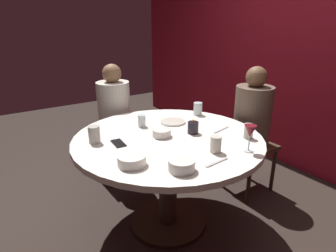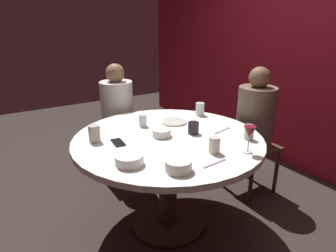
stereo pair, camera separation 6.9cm
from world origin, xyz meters
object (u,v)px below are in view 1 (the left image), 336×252
object	(u,v)px
cell_phone	(118,143)
bowl_serving_large	(182,165)
seated_diner_left	(114,110)
dining_table	(168,155)
bowl_salad_center	(132,160)
seated_diner_back	(252,117)
candle_holder	(193,127)
bowl_small_white	(162,133)
cup_by_left_diner	(248,131)
wine_glass	(250,132)
cup_far_edge	(198,109)
cup_center_front	(216,144)
cup_by_right_diner	(142,121)
cup_near_candle	(94,135)
dinner_plate	(173,122)

from	to	relation	value
cell_phone	bowl_serving_large	size ratio (longest dim) A/B	0.92
seated_diner_left	dining_table	bearing A→B (deg)	0.00
bowl_salad_center	seated_diner_back	bearing A→B (deg)	100.27
seated_diner_left	seated_diner_back	size ratio (longest dim) A/B	0.99
candle_holder	bowl_small_white	xyz separation A→B (m)	(-0.08, -0.23, -0.02)
bowl_salad_center	cup_by_left_diner	size ratio (longest dim) A/B	1.59
candle_holder	wine_glass	world-z (taller)	wine_glass
cup_by_left_diner	cup_far_edge	xyz separation A→B (m)	(-0.63, 0.06, 0.00)
seated_diner_left	bowl_serving_large	world-z (taller)	seated_diner_left
seated_diner_back	candle_holder	xyz separation A→B (m)	(0.05, -0.73, 0.07)
bowl_small_white	cup_by_left_diner	bearing A→B (deg)	52.28
cup_by_left_diner	cup_center_front	bearing A→B (deg)	-83.80
dining_table	cup_far_edge	xyz separation A→B (m)	(-0.27, 0.51, 0.21)
dining_table	bowl_salad_center	world-z (taller)	bowl_salad_center
cup_by_right_diner	dining_table	bearing A→B (deg)	9.79
dining_table	cup_by_left_diner	world-z (taller)	cup_by_left_diner
cup_near_candle	cup_by_left_diner	distance (m)	1.08
bowl_salad_center	cup_by_left_diner	distance (m)	0.88
cell_phone	cup_by_right_diner	bearing A→B (deg)	-139.67
cell_phone	cup_by_left_diner	size ratio (longest dim) A/B	1.33
candle_holder	cup_near_candle	bearing A→B (deg)	-110.10
dinner_plate	seated_diner_back	bearing A→B (deg)	72.54
bowl_small_white	bowl_salad_center	bearing A→B (deg)	-54.83
seated_diner_back	candle_holder	distance (m)	0.74
seated_diner_back	cup_near_candle	world-z (taller)	seated_diner_back
wine_glass	dinner_plate	size ratio (longest dim) A/B	0.85
seated_diner_left	dinner_plate	distance (m)	0.74
wine_glass	cell_phone	world-z (taller)	wine_glass
cell_phone	bowl_small_white	world-z (taller)	bowl_small_white
dining_table	wine_glass	xyz separation A→B (m)	(0.50, 0.28, 0.28)
cup_by_right_diner	bowl_salad_center	bearing A→B (deg)	-34.72
candle_holder	cup_by_right_diner	bearing A→B (deg)	-145.20
seated_diner_left	bowl_small_white	xyz separation A→B (m)	(0.90, -0.04, 0.06)
cup_far_edge	bowl_serving_large	bearing A→B (deg)	-45.08
seated_diner_back	cup_center_front	world-z (taller)	seated_diner_back
cup_near_candle	cup_center_front	xyz separation A→B (m)	(0.58, 0.58, -0.01)
seated_diner_back	wine_glass	world-z (taller)	seated_diner_back
cell_phone	bowl_salad_center	distance (m)	0.33
seated_diner_left	cup_center_front	distance (m)	1.33
cell_phone	bowl_salad_center	bearing A→B (deg)	83.96
seated_diner_left	wine_glass	world-z (taller)	seated_diner_left
dining_table	bowl_small_white	size ratio (longest dim) A/B	10.11
bowl_serving_large	bowl_salad_center	size ratio (longest dim) A/B	0.91
bowl_salad_center	cell_phone	bearing A→B (deg)	168.33
seated_diner_left	candle_holder	world-z (taller)	seated_diner_left
bowl_small_white	cell_phone	bearing A→B (deg)	-99.68
bowl_serving_large	bowl_small_white	world-z (taller)	bowl_serving_large
bowl_serving_large	bowl_salad_center	xyz separation A→B (m)	(-0.22, -0.20, -0.00)
dining_table	bowl_small_white	bearing A→B (deg)	-126.79
cup_near_candle	cup_by_left_diner	size ratio (longest dim) A/B	1.13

